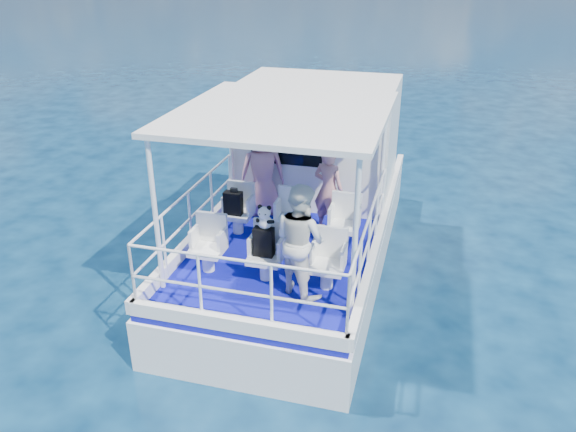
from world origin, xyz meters
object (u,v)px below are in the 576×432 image
at_px(passenger_stbd_aft, 300,240).
at_px(panda, 265,217).
at_px(passenger_port_fwd, 263,171).
at_px(backpack_center, 264,242).

distance_m(passenger_stbd_aft, panda, 0.63).
xyz_separation_m(passenger_port_fwd, backpack_center, (0.69, -2.14, -0.22)).
relative_size(passenger_port_fwd, passenger_stbd_aft, 1.01).
height_order(passenger_port_fwd, backpack_center, passenger_port_fwd).
distance_m(backpack_center, panda, 0.39).
relative_size(passenger_port_fwd, panda, 4.66).
bearing_deg(passenger_stbd_aft, backpack_center, 15.31).
relative_size(backpack_center, panda, 1.22).
bearing_deg(backpack_center, passenger_port_fwd, 107.91).
bearing_deg(panda, passenger_stbd_aft, -20.45).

